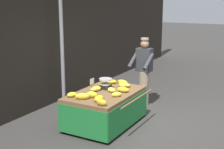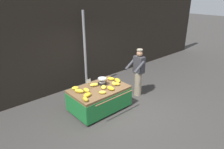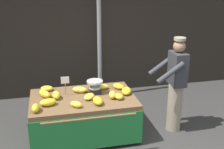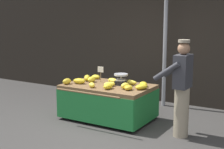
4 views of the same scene
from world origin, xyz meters
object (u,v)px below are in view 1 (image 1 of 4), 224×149
(banana_bunch_3, at_px, (126,85))
(banana_bunch_6, at_px, (96,89))
(banana_cart, at_px, (105,101))
(vendor_person, at_px, (144,72))
(street_pole, at_px, (62,48))
(banana_bunch_4, at_px, (112,82))
(price_sign, at_px, (92,83))
(banana_bunch_10, at_px, (123,82))
(banana_bunch_11, at_px, (72,94))
(banana_bunch_9, at_px, (102,102))
(banana_bunch_12, at_px, (92,94))
(banana_bunch_1, at_px, (112,90))
(banana_bunch_0, at_px, (123,90))
(banana_bunch_5, at_px, (99,98))
(banana_bunch_8, at_px, (82,96))
(banana_bunch_2, at_px, (103,85))
(banana_bunch_7, at_px, (122,85))
(weighing_scale, at_px, (106,84))
(banana_bunch_13, at_px, (117,94))

(banana_bunch_3, height_order, banana_bunch_6, banana_bunch_6)
(banana_cart, height_order, vendor_person, vendor_person)
(street_pole, bearing_deg, banana_bunch_4, -85.94)
(price_sign, relative_size, banana_bunch_10, 1.17)
(banana_bunch_4, relative_size, banana_bunch_11, 1.08)
(banana_bunch_3, relative_size, banana_bunch_9, 0.93)
(price_sign, height_order, banana_bunch_12, price_sign)
(banana_bunch_9, relative_size, banana_bunch_12, 0.90)
(banana_bunch_1, relative_size, banana_bunch_9, 1.07)
(street_pole, bearing_deg, banana_bunch_1, -106.55)
(banana_bunch_0, xyz_separation_m, banana_bunch_5, (-0.78, 0.12, 0.00))
(banana_bunch_0, bearing_deg, banana_bunch_4, 48.49)
(banana_bunch_10, bearing_deg, banana_bunch_1, -172.75)
(banana_bunch_4, distance_m, banana_bunch_10, 0.26)
(banana_bunch_0, relative_size, banana_bunch_4, 1.11)
(banana_bunch_1, xyz_separation_m, banana_bunch_8, (-0.73, 0.25, 0.02))
(banana_bunch_11, bearing_deg, banana_bunch_5, -89.15)
(banana_bunch_2, bearing_deg, price_sign, -169.85)
(price_sign, distance_m, banana_bunch_5, 0.50)
(banana_bunch_1, height_order, banana_bunch_11, same)
(street_pole, bearing_deg, banana_bunch_5, -123.63)
(banana_bunch_6, xyz_separation_m, banana_bunch_7, (0.51, -0.38, 0.01))
(banana_bunch_10, bearing_deg, banana_bunch_11, 161.74)
(banana_bunch_3, bearing_deg, street_pole, 89.67)
(banana_bunch_2, bearing_deg, banana_bunch_12, -165.26)
(banana_bunch_5, bearing_deg, banana_bunch_11, 90.85)
(banana_bunch_0, bearing_deg, weighing_scale, 85.81)
(weighing_scale, relative_size, banana_bunch_8, 0.98)
(weighing_scale, xyz_separation_m, price_sign, (-0.51, 0.02, 0.13))
(banana_bunch_1, relative_size, banana_bunch_5, 0.88)
(street_pole, relative_size, banana_bunch_1, 12.62)
(street_pole, distance_m, banana_bunch_7, 1.85)
(banana_bunch_12, distance_m, banana_bunch_13, 0.50)
(banana_bunch_7, xyz_separation_m, vendor_person, (1.13, -0.03, 0.09))
(banana_cart, distance_m, banana_bunch_5, 0.66)
(banana_cart, distance_m, banana_bunch_4, 0.76)
(banana_bunch_1, distance_m, vendor_person, 1.52)
(banana_bunch_9, distance_m, banana_bunch_10, 1.58)
(banana_bunch_0, xyz_separation_m, banana_bunch_1, (-0.10, 0.22, -0.01))
(banana_bunch_5, distance_m, banana_bunch_8, 0.36)
(banana_bunch_6, bearing_deg, banana_bunch_13, -102.80)
(banana_cart, height_order, weighing_scale, weighing_scale)
(banana_bunch_13, bearing_deg, banana_bunch_12, 125.14)
(banana_bunch_3, bearing_deg, banana_bunch_6, 144.83)
(weighing_scale, bearing_deg, banana_cart, -150.92)
(banana_bunch_12, distance_m, vendor_person, 2.07)
(banana_bunch_6, bearing_deg, price_sign, -163.66)
(banana_bunch_8, bearing_deg, banana_bunch_13, -46.77)
(banana_bunch_7, height_order, banana_bunch_8, banana_bunch_8)
(banana_bunch_4, height_order, banana_bunch_10, banana_bunch_10)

